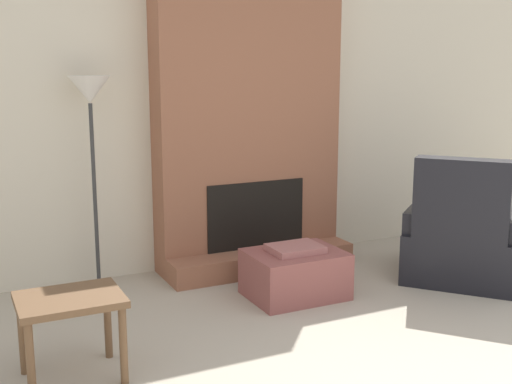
# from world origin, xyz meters

# --- Properties ---
(wall_back) EXTENTS (7.63, 0.06, 2.60)m
(wall_back) POSITION_xyz_m (0.00, 3.38, 1.30)
(wall_back) COLOR beige
(wall_back) RESTS_ON ground_plane
(fireplace) EXTENTS (1.64, 0.58, 2.60)m
(fireplace) POSITION_xyz_m (0.00, 3.18, 1.22)
(fireplace) COLOR #935B42
(fireplace) RESTS_ON ground_plane
(ottoman) EXTENTS (0.70, 0.54, 0.40)m
(ottoman) POSITION_xyz_m (-0.04, 2.29, 0.18)
(ottoman) COLOR #8C4C47
(ottoman) RESTS_ON ground_plane
(armchair) EXTENTS (1.30, 1.28, 1.04)m
(armchair) POSITION_xyz_m (1.40, 2.06, 0.30)
(armchair) COLOR black
(armchair) RESTS_ON ground_plane
(side_table) EXTENTS (0.56, 0.45, 0.49)m
(side_table) POSITION_xyz_m (-1.80, 1.69, 0.40)
(side_table) COLOR brown
(side_table) RESTS_ON ground_plane
(floor_lamp_left) EXTENTS (0.31, 0.31, 1.65)m
(floor_lamp_left) POSITION_xyz_m (-1.34, 3.12, 1.45)
(floor_lamp_left) COLOR #333333
(floor_lamp_left) RESTS_ON ground_plane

